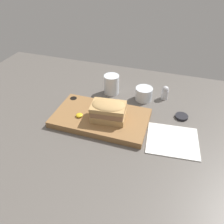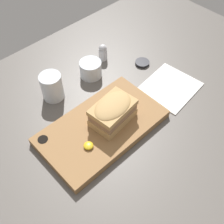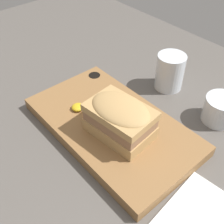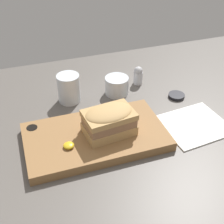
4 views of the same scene
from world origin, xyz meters
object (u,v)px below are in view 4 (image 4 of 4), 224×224
wine_glass (117,86)px  salt_shaker (138,75)px  water_glass (69,90)px  sandwich (109,120)px  serving_board (95,137)px  napkin (194,125)px  condiment_dish (176,96)px

wine_glass → salt_shaker: size_ratio=1.19×
water_glass → wine_glass: water_glass is taller
wine_glass → sandwich: bearing=-114.3°
serving_board → wine_glass: bearing=56.9°
serving_board → napkin: 30.20cm
wine_glass → napkin: (16.15, -24.23, -2.73)cm
condiment_dish → sandwich: bearing=-154.6°
serving_board → water_glass: bearing=96.3°
napkin → water_glass: bearing=142.3°
serving_board → salt_shaker: (23.30, 25.01, 2.03)cm
wine_glass → salt_shaker: salt_shaker is taller
sandwich → serving_board: bearing=163.7°
wine_glass → salt_shaker: bearing=21.7°
serving_board → salt_shaker: salt_shaker is taller
serving_board → sandwich: sandwich is taller
water_glass → condiment_dish: size_ratio=1.73×
water_glass → napkin: (32.46, -25.06, -3.93)cm
wine_glass → condiment_dish: 20.56cm
sandwich → salt_shaker: bearing=53.2°
sandwich → condiment_dish: 32.24cm
wine_glass → water_glass: bearing=177.1°
napkin → salt_shaker: (-6.74, 27.97, 3.19)cm
serving_board → salt_shaker: size_ratio=5.80×
napkin → condiment_dish: bearing=81.6°
serving_board → water_glass: (-2.42, 22.10, 2.76)cm
water_glass → salt_shaker: water_glass is taller
sandwich → salt_shaker: size_ratio=2.14×
water_glass → condiment_dish: 36.22cm
salt_shaker → condiment_dish: 15.70cm
water_glass → sandwich: bearing=-75.0°
serving_board → wine_glass: size_ratio=4.88×
wine_glass → condiment_dish: wine_glass is taller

